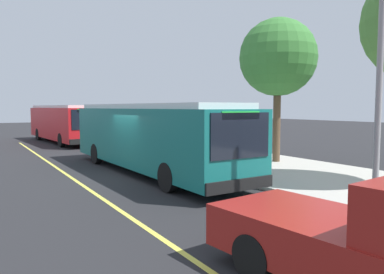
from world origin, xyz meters
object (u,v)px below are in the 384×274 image
(pedestrian_commuter, at_px, (178,139))
(route_sign_post, at_px, (199,125))
(transit_bus_main, at_px, (150,135))
(waiting_bench, at_px, (205,146))
(transit_bus_second, at_px, (64,122))

(pedestrian_commuter, bearing_deg, route_sign_post, -6.52)
(transit_bus_main, distance_m, waiting_bench, 5.39)
(transit_bus_second, bearing_deg, transit_bus_main, 0.51)
(transit_bus_main, bearing_deg, waiting_bench, 120.41)
(transit_bus_second, bearing_deg, waiting_bench, 19.54)
(transit_bus_main, xyz_separation_m, transit_bus_second, (-15.95, -0.14, -0.00))
(waiting_bench, xyz_separation_m, pedestrian_commuter, (-0.09, -1.63, 0.48))
(transit_bus_second, bearing_deg, route_sign_post, 10.12)
(transit_bus_second, relative_size, route_sign_post, 4.07)
(transit_bus_main, distance_m, transit_bus_second, 15.95)
(waiting_bench, bearing_deg, pedestrian_commuter, -93.19)
(waiting_bench, height_order, route_sign_post, route_sign_post)
(transit_bus_main, relative_size, transit_bus_second, 1.07)
(route_sign_post, height_order, pedestrian_commuter, route_sign_post)
(pedestrian_commuter, bearing_deg, waiting_bench, 86.81)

